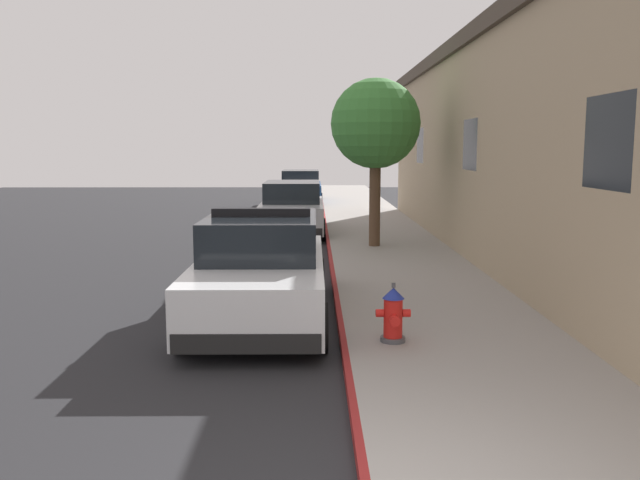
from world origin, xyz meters
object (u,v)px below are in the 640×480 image
object	(u,v)px
police_cruiser	(262,270)
parked_car_silver_ahead	(292,209)
street_tree	(376,125)
parked_car_dark_far	(301,188)
fire_hydrant	(393,315)

from	to	relation	value
police_cruiser	parked_car_silver_ahead	world-z (taller)	police_cruiser
parked_car_silver_ahead	street_tree	world-z (taller)	street_tree
street_tree	parked_car_silver_ahead	bearing A→B (deg)	121.68
police_cruiser	parked_car_dark_far	xyz separation A→B (m)	(0.20, 20.70, -0.00)
parked_car_dark_far	fire_hydrant	xyz separation A→B (m)	(1.60, -22.42, -0.26)
police_cruiser	street_tree	distance (m)	7.47
police_cruiser	street_tree	size ratio (longest dim) A/B	1.17
parked_car_dark_far	street_tree	world-z (taller)	street_tree
parked_car_dark_far	police_cruiser	bearing A→B (deg)	-90.54
police_cruiser	street_tree	xyz separation A→B (m)	(2.32, 6.69, 2.40)
fire_hydrant	street_tree	xyz separation A→B (m)	(0.52, 8.41, 2.66)
parked_car_silver_ahead	parked_car_dark_far	bearing A→B (deg)	89.71
police_cruiser	parked_car_silver_ahead	distance (m)	10.22
parked_car_dark_far	fire_hydrant	bearing A→B (deg)	-85.91
police_cruiser	street_tree	world-z (taller)	street_tree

